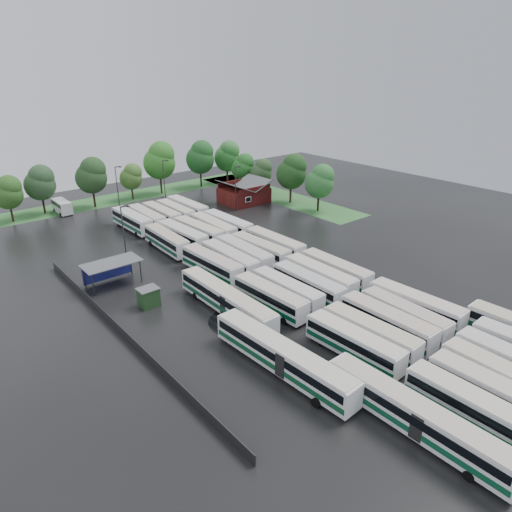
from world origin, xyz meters
TOP-DOWN VIEW (x-y plane):
  - ground at (0.00, 0.00)m, footprint 160.00×160.00m
  - brick_building at (24.00, 42.77)m, footprint 10.07×8.60m
  - wash_shed at (-17.20, 22.02)m, footprint 8.20×4.20m
  - utility_hut at (-16.20, 12.60)m, footprint 2.70×2.20m
  - grass_strip_north at (2.00, 64.80)m, footprint 80.00×10.00m
  - grass_strip_east at (34.00, 42.80)m, footprint 10.00×50.00m
  - west_fence at (-22.20, 8.00)m, footprint 0.10×50.00m
  - bus_r0c0 at (-4.34, -25.76)m, footprint 2.69×12.19m
  - bus_r0c1 at (-1.00, -26.10)m, footprint 2.69×12.11m
  - bus_r0c2 at (1.84, -25.77)m, footprint 3.00×12.16m
  - bus_r1c0 at (-4.31, -12.40)m, footprint 2.95×11.93m
  - bus_r1c1 at (-1.38, -12.40)m, footprint 2.96×11.99m
  - bus_r1c2 at (2.10, -12.17)m, footprint 2.64×12.24m
  - bus_r1c3 at (5.14, -12.53)m, footprint 2.96×11.83m
  - bus_r1c4 at (8.24, -12.08)m, footprint 3.08×12.44m
  - bus_r2c0 at (-4.41, 1.41)m, footprint 2.94×11.98m
  - bus_r2c1 at (-1.33, 1.48)m, footprint 2.63×11.75m
  - bus_r2c2 at (2.13, 0.88)m, footprint 2.65×11.98m
  - bus_r2c3 at (5.14, 1.45)m, footprint 2.84×12.37m
  - bus_r2c4 at (8.56, 1.51)m, footprint 2.76×12.22m
  - bus_r3c0 at (-4.32, 14.93)m, footprint 3.10×12.39m
  - bus_r3c1 at (-1.16, 14.68)m, footprint 2.83×12.35m
  - bus_r3c2 at (1.92, 15.00)m, footprint 2.98×12.45m
  - bus_r3c3 at (5.10, 14.75)m, footprint 3.03×12.21m
  - bus_r3c4 at (8.50, 14.95)m, footprint 2.77×12.41m
  - bus_r4c0 at (-4.55, 28.28)m, footprint 2.96×12.11m
  - bus_r4c1 at (-1.31, 28.45)m, footprint 3.18×12.53m
  - bus_r4c2 at (2.09, 28.53)m, footprint 3.22×12.36m
  - bus_r4c3 at (5.20, 28.40)m, footprint 3.01×12.50m
  - bus_r4c4 at (8.40, 28.19)m, footprint 2.82×12.45m
  - bus_r5c0 at (-4.38, 41.94)m, footprint 2.80×12.41m
  - bus_r5c1 at (-1.35, 41.87)m, footprint 2.68×12.07m
  - bus_r5c2 at (1.95, 41.74)m, footprint 2.57×11.94m
  - bus_r5c3 at (5.14, 41.71)m, footprint 2.51×11.76m
  - bus_r5c4 at (8.28, 42.26)m, footprint 2.77×12.35m
  - artic_bus_west_a at (-9.07, -22.99)m, footprint 2.69×17.83m
  - artic_bus_west_b at (-9.26, 4.43)m, footprint 2.71×18.02m
  - artic_bus_west_c at (-12.17, -9.33)m, footprint 3.43×18.67m
  - minibus at (-11.24, 61.70)m, footprint 2.47×6.45m
  - tree_north_0 at (-20.89, 62.23)m, footprint 5.83×5.83m
  - tree_north_1 at (-14.15, 63.76)m, footprint 6.40×6.40m
  - tree_north_2 at (-3.90, 61.49)m, footprint 6.82×6.82m
  - tree_north_3 at (5.47, 61.82)m, footprint 5.20×5.20m
  - tree_north_4 at (13.43, 62.20)m, footprint 7.74×7.74m
  - tree_north_5 at (24.78, 61.60)m, footprint 7.25×7.25m
  - tree_north_6 at (32.99, 61.07)m, footprint 6.76×6.76m
  - tree_east_0 at (32.71, 27.25)m, footprint 6.24×6.24m
  - tree_east_1 at (32.63, 35.86)m, footprint 6.83×6.83m
  - tree_east_2 at (31.94, 45.75)m, footprint 5.32×5.32m
  - tree_east_3 at (30.59, 51.26)m, footprint 5.70×5.70m
  - tree_east_4 at (32.74, 60.75)m, footprint 6.51×6.51m
  - lamp_post_ne at (18.72, 38.85)m, footprint 1.51×0.29m
  - lamp_post_nw at (-12.84, 26.08)m, footprint 1.56×0.30m
  - lamp_post_back_w at (-1.61, 53.48)m, footprint 1.56×0.30m
  - lamp_post_back_e at (9.58, 53.53)m, footprint 1.55×0.30m
  - puddle_0 at (-0.07, -20.88)m, footprint 3.74×3.74m
  - puddle_1 at (7.72, -19.09)m, footprint 3.39×3.39m
  - puddle_2 at (-9.39, 1.67)m, footprint 7.84×7.84m
  - puddle_3 at (5.25, -0.84)m, footprint 4.54×4.54m
  - puddle_4 at (13.54, -16.92)m, footprint 2.52×2.52m

SIDE VIEW (x-z plane):
  - ground at x=0.00m, z-range 0.00..0.00m
  - puddle_0 at x=-0.07m, z-range 0.00..0.01m
  - puddle_1 at x=7.72m, z-range 0.00..0.01m
  - puddle_2 at x=-9.39m, z-range 0.00..0.01m
  - puddle_3 at x=5.25m, z-range 0.00..0.01m
  - puddle_4 at x=13.54m, z-range 0.00..0.01m
  - grass_strip_north at x=2.00m, z-range 0.00..0.01m
  - grass_strip_east at x=34.00m, z-range 0.00..0.01m
  - west_fence at x=-22.20m, z-range 0.00..1.20m
  - utility_hut at x=-16.20m, z-range 0.01..2.63m
  - minibus at x=-11.24m, z-range 0.15..2.96m
  - bus_r2c1 at x=-1.33m, z-range 0.16..3.42m
  - bus_r1c3 at x=5.14m, z-range 0.16..3.43m
  - bus_r5c3 at x=5.14m, z-range 0.16..3.44m
  - bus_r1c0 at x=-4.31m, z-range 0.16..3.46m
  - bus_r2c0 at x=-4.41m, z-range 0.17..3.48m
  - bus_r1c1 at x=-1.38m, z-range 0.17..3.48m
  - bus_r5c2 at x=1.95m, z-range 0.17..3.49m
  - bus_r2c2 at x=2.13m, z-range 0.17..3.49m
  - artic_bus_west_a at x=-9.07m, z-range 0.18..3.49m
  - bus_r4c0 at x=-4.55m, z-range 0.17..3.52m
  - bus_r5c1 at x=-1.35m, z-range 0.17..3.52m
  - bus_r0c2 at x=1.84m, z-range 0.17..3.53m
  - bus_r0c1 at x=-1.00m, z-range 0.17..3.53m
  - artic_bus_west_b at x=-9.26m, z-range 0.18..3.52m
  - bus_r3c3 at x=5.10m, z-range 0.17..3.54m
  - bus_r0c0 at x=-4.34m, z-range 0.17..3.56m
  - brick_building at x=24.00m, z-range -0.83..4.56m
  - bus_r2c4 at x=8.56m, z-range 0.17..3.56m
  - bus_r1c2 at x=2.10m, z-range 0.17..3.57m
  - bus_r4c2 at x=2.09m, z-range 0.17..3.58m
  - bus_r3c0 at x=-4.32m, z-range 0.17..3.59m
  - bus_r3c1 at x=-1.16m, z-range 0.17..3.60m
  - bus_r5c4 at x=8.28m, z-range 0.17..3.60m
  - bus_r2c3 at x=5.14m, z-range 0.17..3.60m
  - bus_r1c4 at x=8.24m, z-range 0.17..3.61m
  - bus_r5c0 at x=-4.38m, z-range 0.17..3.62m
  - bus_r3c2 at x=1.92m, z-range 0.17..3.62m
  - bus_r3c4 at x=8.50m, z-range 0.17..3.62m
  - bus_r4c4 at x=8.40m, z-range 0.17..3.63m
  - bus_r4c1 at x=-1.31m, z-range 0.17..3.63m
  - bus_r4c3 at x=5.20m, z-range 0.17..3.63m
  - artic_bus_west_c at x=-12.17m, z-range 0.19..3.64m
  - wash_shed at x=-17.20m, z-range 1.20..4.78m
  - tree_north_3 at x=5.47m, z-range 1.23..9.84m
  - tree_east_2 at x=31.94m, z-range 1.26..10.07m
  - lamp_post_ne at x=18.72m, z-range 0.79..10.61m
  - lamp_post_back_e at x=9.58m, z-range 0.81..10.86m
  - lamp_post_nw at x=-12.84m, z-range 0.82..10.95m
  - lamp_post_back_w at x=-1.61m, z-range 0.82..10.98m
  - tree_east_3 at x=30.59m, z-range 1.35..10.79m
  - tree_north_0 at x=-20.89m, z-range 1.38..11.05m
  - tree_east_0 at x=32.71m, z-range 1.48..11.82m
  - tree_north_1 at x=-14.15m, z-range 1.52..12.12m
  - tree_east_4 at x=32.74m, z-range 1.54..12.33m
  - tree_north_6 at x=32.99m, z-range 1.60..12.80m
  - tree_north_2 at x=-3.90m, z-range 1.62..12.91m
  - tree_east_1 at x=32.63m, z-range 1.62..12.93m
  - tree_north_5 at x=24.78m, z-range 1.72..13.73m
  - tree_north_4 at x=13.43m, z-range 1.84..14.66m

